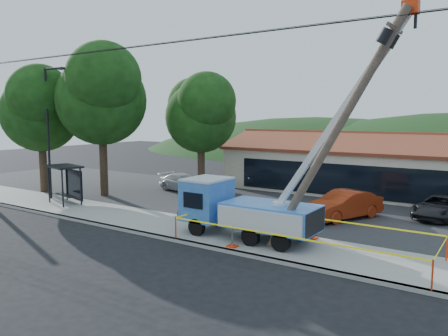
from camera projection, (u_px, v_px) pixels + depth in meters
ground at (150, 255)px, 18.37m from camera, size 120.00×120.00×0.00m
curb at (181, 241)px, 20.09m from camera, size 60.00×0.25×0.15m
sidewalk at (206, 232)px, 21.66m from camera, size 60.00×4.00×0.15m
parking_lot at (279, 205)px, 28.26m from camera, size 60.00×12.00×0.10m
strip_mall at (376, 169)px, 32.42m from camera, size 22.50×8.53×4.67m
streetlight at (50, 123)px, 29.47m from camera, size 2.13×0.22×9.00m
tree_west_near at (101, 91)px, 30.70m from camera, size 7.56×6.72×10.80m
tree_west_far at (40, 106)px, 32.34m from camera, size 6.84×6.08×9.48m
tree_lot at (201, 110)px, 32.22m from camera, size 6.30×5.60×8.94m
hill_west at (315, 151)px, 72.02m from camera, size 78.40×56.00×28.00m
utility_truck at (245, 206)px, 20.29m from camera, size 10.38×3.57×9.72m
leaning_pole at (338, 127)px, 16.89m from camera, size 5.54×1.92×9.64m
bus_shelter at (67, 175)px, 28.27m from camera, size 2.86×2.13×2.48m
caution_tape at (300, 231)px, 18.61m from camera, size 10.92×3.59×1.04m
car_silver at (211, 197)px, 31.49m from camera, size 2.16×4.30×1.41m
car_red at (343, 220)px, 24.42m from camera, size 3.47×5.03×1.57m
car_white at (184, 192)px, 33.28m from camera, size 4.77×2.64×1.31m
car_dark at (440, 220)px, 24.54m from camera, size 2.89×4.87×1.27m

